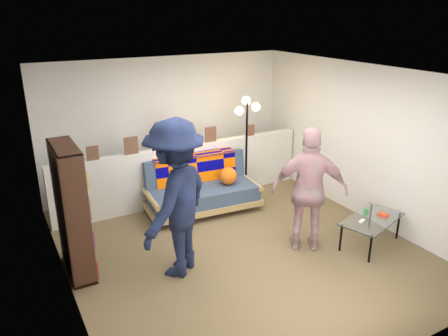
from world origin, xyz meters
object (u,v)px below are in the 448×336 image
object	(u,v)px
coffee_table	(372,220)
person_right	(310,190)
floor_lamp	(247,128)
bookshelf	(72,215)
person_left	(176,199)
futon_sofa	(202,189)

from	to	relation	value
coffee_table	person_right	bearing A→B (deg)	156.29
coffee_table	floor_lamp	xyz separation A→B (m)	(-0.65, 2.30, 0.88)
bookshelf	person_left	world-z (taller)	person_left
bookshelf	floor_lamp	size ratio (longest dim) A/B	0.94
person_right	person_left	bearing A→B (deg)	23.46
futon_sofa	floor_lamp	xyz separation A→B (m)	(0.92, 0.13, 0.89)
futon_sofa	floor_lamp	size ratio (longest dim) A/B	1.07
futon_sofa	person_right	world-z (taller)	person_right
futon_sofa	bookshelf	world-z (taller)	bookshelf
person_left	bookshelf	bearing A→B (deg)	-67.51
futon_sofa	person_left	bearing A→B (deg)	-126.02
floor_lamp	person_left	bearing A→B (deg)	-141.18
coffee_table	bookshelf	bearing A→B (deg)	160.68
futon_sofa	person_right	size ratio (longest dim) A/B	1.09
coffee_table	person_right	world-z (taller)	person_right
coffee_table	person_right	xyz separation A→B (m)	(-0.84, 0.37, 0.48)
coffee_table	person_left	distance (m)	2.79
floor_lamp	person_right	bearing A→B (deg)	-95.76
coffee_table	floor_lamp	bearing A→B (deg)	105.72
bookshelf	futon_sofa	bearing A→B (deg)	21.41
bookshelf	floor_lamp	bearing A→B (deg)	17.68
futon_sofa	coffee_table	distance (m)	2.68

